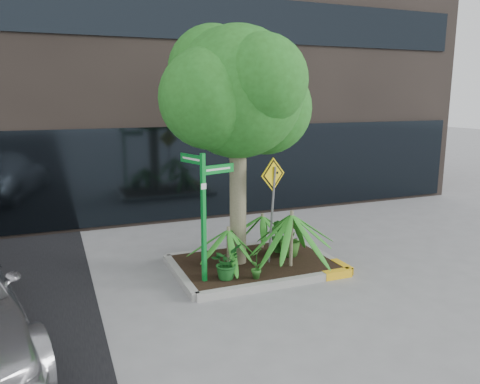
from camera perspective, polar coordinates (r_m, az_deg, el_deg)
name	(u,v)px	position (r m, az deg, el deg)	size (l,w,h in m)	color
ground	(251,274)	(9.55, 1.40, -10.02)	(80.00, 80.00, 0.00)	gray
planter	(256,264)	(9.83, 2.01, -8.73)	(3.35, 2.36, 0.15)	#9E9E99
tree	(237,93)	(9.20, -0.32, 12.02)	(3.27, 2.90, 4.91)	gray
palm_front	(292,214)	(9.32, 6.33, -2.74)	(1.29, 1.29, 1.43)	gray
palm_left	(228,229)	(9.22, -1.43, -4.59)	(0.96, 0.96, 1.06)	gray
palm_back	(262,216)	(10.50, 2.75, -2.92)	(0.89, 0.89, 0.99)	gray
shrub_a	(226,262)	(8.85, -1.74, -8.54)	(0.58, 0.58, 0.64)	#195A1F
shrub_b	(290,238)	(10.09, 6.09, -5.55)	(0.45, 0.45, 0.81)	#2D651E
shrub_c	(256,262)	(8.86, 2.01, -8.58)	(0.33, 0.33, 0.62)	#26611E
shrub_d	(281,236)	(10.29, 4.97, -5.31)	(0.42, 0.42, 0.76)	#205F1B
street_sign_post	(204,206)	(8.51, -4.41, -1.68)	(0.89, 0.73, 2.53)	#0C8D2D
cattle_sign	(272,193)	(9.33, 3.98, -0.10)	(0.63, 0.27, 2.19)	slate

